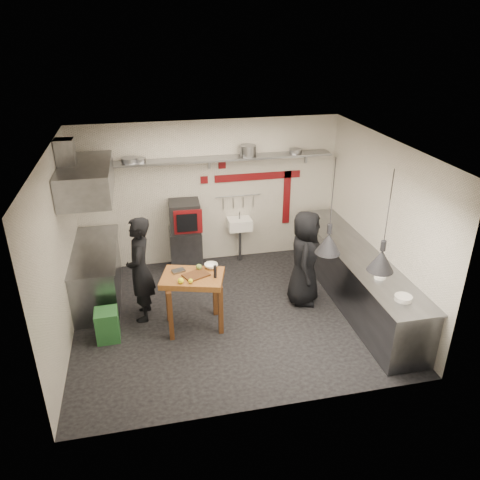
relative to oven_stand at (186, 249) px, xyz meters
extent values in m
plane|color=black|center=(0.54, -1.81, -0.40)|extent=(5.00, 5.00, 0.00)
plane|color=silver|center=(0.54, -1.81, 2.40)|extent=(5.00, 5.00, 0.00)
cube|color=silver|center=(0.54, 0.29, 1.00)|extent=(5.00, 0.04, 2.80)
cube|color=silver|center=(0.54, -3.91, 1.00)|extent=(5.00, 0.04, 2.80)
cube|color=silver|center=(-1.96, -1.81, 1.00)|extent=(0.04, 4.20, 2.80)
cube|color=silver|center=(3.04, -1.81, 1.00)|extent=(0.04, 4.20, 2.80)
cube|color=maroon|center=(1.49, 0.27, 1.28)|extent=(1.70, 0.02, 0.14)
cube|color=maroon|center=(2.09, 0.27, 0.80)|extent=(0.14, 0.02, 1.10)
cube|color=maroon|center=(0.79, 0.27, 1.55)|extent=(0.14, 0.02, 0.14)
cube|color=maroon|center=(0.44, 0.27, 1.28)|extent=(0.14, 0.02, 0.14)
cube|color=slate|center=(0.54, 0.11, 1.72)|extent=(4.60, 0.34, 0.04)
cube|color=slate|center=(-1.36, 0.26, 1.62)|extent=(0.04, 0.06, 0.24)
cube|color=slate|center=(0.54, 0.26, 1.62)|extent=(0.04, 0.06, 0.24)
cube|color=slate|center=(2.44, 0.26, 1.62)|extent=(0.04, 0.06, 0.24)
cylinder|color=slate|center=(-0.90, 0.11, 1.79)|extent=(0.38, 0.38, 0.09)
cylinder|color=slate|center=(-0.72, 0.11, 1.78)|extent=(0.28, 0.28, 0.07)
cylinder|color=slate|center=(1.25, 0.11, 1.84)|extent=(0.37, 0.37, 0.20)
cylinder|color=slate|center=(2.17, 0.11, 1.78)|extent=(0.32, 0.32, 0.08)
cube|color=slate|center=(0.00, 0.00, 0.00)|extent=(0.62, 0.57, 0.80)
cube|color=black|center=(0.00, -0.02, 0.69)|extent=(0.58, 0.55, 0.58)
cube|color=maroon|center=(0.04, -0.29, 0.69)|extent=(0.52, 0.05, 0.46)
cube|color=black|center=(0.02, -0.34, 0.69)|extent=(0.37, 0.03, 0.34)
cube|color=white|center=(1.09, 0.11, 0.38)|extent=(0.46, 0.34, 0.22)
cylinder|color=slate|center=(1.09, 0.11, 0.56)|extent=(0.03, 0.03, 0.14)
cylinder|color=slate|center=(1.09, 0.07, -0.06)|extent=(0.06, 0.06, 0.66)
cylinder|color=slate|center=(1.09, 0.25, 0.92)|extent=(0.90, 0.02, 0.02)
cube|color=slate|center=(2.69, -1.81, 0.05)|extent=(0.70, 3.80, 0.90)
cube|color=slate|center=(2.69, -1.81, 0.52)|extent=(0.76, 3.90, 0.03)
cylinder|color=white|center=(2.66, -3.29, 0.56)|extent=(0.24, 0.24, 0.07)
cylinder|color=white|center=(2.64, -2.66, 0.56)|extent=(0.23, 0.23, 0.05)
cube|color=slate|center=(-1.61, -0.76, 0.05)|extent=(0.70, 1.90, 0.90)
cube|color=slate|center=(-1.61, -0.76, 0.52)|extent=(0.76, 2.00, 0.03)
cube|color=slate|center=(-1.56, -0.76, 1.75)|extent=(0.78, 1.60, 0.50)
cube|color=slate|center=(-1.81, -0.76, 2.15)|extent=(0.28, 0.28, 0.50)
cube|color=#235B2A|center=(-1.42, -2.03, -0.15)|extent=(0.35, 0.35, 0.50)
cube|color=#522D15|center=(-0.04, -2.00, 0.53)|extent=(0.44, 0.38, 0.02)
cylinder|color=black|center=(0.24, -2.11, 0.62)|extent=(0.06, 0.06, 0.20)
sphere|color=yellow|center=(-0.29, -2.17, 0.56)|extent=(0.11, 0.11, 0.09)
sphere|color=yellow|center=(-0.15, -2.20, 0.56)|extent=(0.08, 0.08, 0.07)
sphere|color=olive|center=(0.03, -1.82, 0.57)|extent=(0.12, 0.12, 0.09)
cube|color=slate|center=(-0.29, -1.82, 0.54)|extent=(0.22, 0.18, 0.03)
imported|color=white|center=(0.22, -1.79, 0.55)|extent=(0.24, 0.24, 0.07)
imported|color=black|center=(-0.87, -1.53, 0.47)|extent=(0.48, 0.67, 1.74)
imported|color=black|center=(1.82, -1.63, 0.43)|extent=(0.79, 0.95, 1.66)
camera|label=1|loc=(-0.69, -8.15, 4.02)|focal=35.00mm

